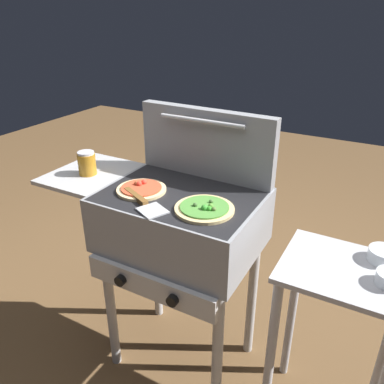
{
  "coord_description": "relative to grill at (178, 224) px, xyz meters",
  "views": [
    {
      "loc": [
        0.72,
        -1.21,
        1.58
      ],
      "look_at": [
        0.05,
        0.0,
        0.92
      ],
      "focal_mm": 36.37,
      "sensor_mm": 36.0,
      "label": 1
    }
  ],
  "objects": [
    {
      "name": "ground_plane",
      "position": [
        0.01,
        0.0,
        -0.76
      ],
      "size": [
        8.0,
        8.0,
        0.0
      ],
      "primitive_type": "plane",
      "color": "brown"
    },
    {
      "name": "grill",
      "position": [
        0.0,
        0.0,
        0.0
      ],
      "size": [
        0.96,
        0.53,
        0.9
      ],
      "color": "gray",
      "rests_on": "ground_plane"
    },
    {
      "name": "grill_lid_open",
      "position": [
        0.01,
        0.22,
        0.3
      ],
      "size": [
        0.63,
        0.09,
        0.3
      ],
      "color": "gray",
      "rests_on": "grill"
    },
    {
      "name": "pizza_pepperoni",
      "position": [
        -0.14,
        -0.05,
        0.15
      ],
      "size": [
        0.2,
        0.2,
        0.03
      ],
      "color": "beige",
      "rests_on": "grill"
    },
    {
      "name": "pizza_veggie",
      "position": [
        0.16,
        -0.08,
        0.15
      ],
      "size": [
        0.22,
        0.22,
        0.04
      ],
      "color": "#E0C17F",
      "rests_on": "grill"
    },
    {
      "name": "sauce_jar",
      "position": [
        -0.46,
        -0.02,
        0.2
      ],
      "size": [
        0.08,
        0.08,
        0.11
      ],
      "color": "#B77A1E",
      "rests_on": "grill"
    },
    {
      "name": "spatula",
      "position": [
        -0.07,
        -0.14,
        0.15
      ],
      "size": [
        0.26,
        0.16,
        0.02
      ],
      "color": "#B7BABF",
      "rests_on": "grill"
    },
    {
      "name": "prep_table",
      "position": [
        0.67,
        0.0,
        -0.21
      ],
      "size": [
        0.44,
        0.36,
        0.77
      ],
      "color": "#B2B2B7",
      "rests_on": "ground_plane"
    },
    {
      "name": "topping_bowl_far",
      "position": [
        0.78,
        0.11,
        0.03
      ],
      "size": [
        0.11,
        0.11,
        0.04
      ],
      "color": "silver",
      "rests_on": "prep_table"
    }
  ]
}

